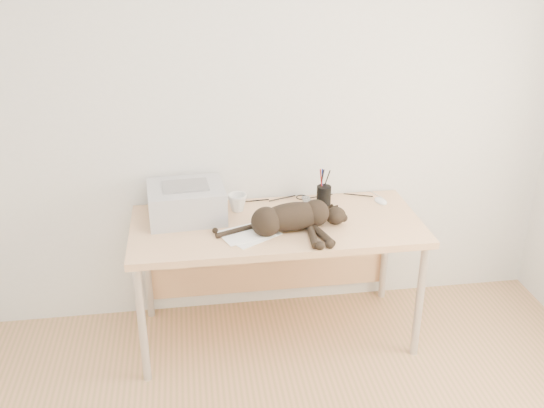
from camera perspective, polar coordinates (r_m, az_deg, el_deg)
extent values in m
plane|color=silver|center=(3.47, -0.43, 9.16)|extent=(3.50, 0.00, 3.50)
cube|color=tan|center=(3.35, 0.45, -2.09)|extent=(1.60, 0.70, 0.04)
cylinder|color=silver|center=(3.26, -12.12, -11.08)|extent=(0.04, 0.04, 0.70)
cylinder|color=silver|center=(3.47, 13.71, -8.91)|extent=(0.04, 0.04, 0.70)
cylinder|color=silver|center=(3.77, -11.69, -5.81)|extent=(0.04, 0.04, 0.70)
cylinder|color=silver|center=(3.95, 10.61, -4.23)|extent=(0.04, 0.04, 0.70)
cube|color=tan|center=(3.79, -0.33, -4.22)|extent=(1.48, 0.02, 0.60)
cube|color=#AEAEB3|center=(3.40, -8.07, 0.19)|extent=(0.44, 0.38, 0.19)
cube|color=black|center=(3.40, -8.07, 0.33)|extent=(0.35, 0.04, 0.11)
cube|color=slate|center=(3.36, -8.16, 1.72)|extent=(0.26, 0.19, 0.01)
cube|color=white|center=(3.21, -1.88, -2.94)|extent=(0.33, 0.30, 0.00)
cube|color=white|center=(3.22, -2.46, -2.77)|extent=(0.32, 0.27, 0.00)
ellipsoid|color=black|center=(3.23, 1.97, -1.20)|extent=(0.39, 0.20, 0.15)
sphere|color=black|center=(3.19, -0.56, -1.69)|extent=(0.16, 0.16, 0.16)
ellipsoid|color=black|center=(3.31, 6.01, -1.10)|extent=(0.13, 0.12, 0.10)
cone|color=black|center=(3.33, 5.65, -0.17)|extent=(0.05, 0.06, 0.05)
cone|color=black|center=(3.34, 6.11, -0.25)|extent=(0.05, 0.06, 0.05)
cylinder|color=black|center=(3.16, 3.85, -3.04)|extent=(0.07, 0.22, 0.04)
cylinder|color=black|center=(3.18, 4.76, -2.91)|extent=(0.07, 0.22, 0.04)
cylinder|color=black|center=(3.23, -3.39, -2.52)|extent=(0.24, 0.06, 0.03)
imported|color=white|center=(3.47, -3.27, 0.13)|extent=(0.15, 0.15, 0.10)
cylinder|color=black|center=(3.55, 4.90, 0.80)|extent=(0.08, 0.08, 0.12)
cylinder|color=#990C0C|center=(3.52, 4.74, 1.97)|extent=(0.01, 0.01, 0.16)
cylinder|color=navy|center=(3.53, 5.10, 2.05)|extent=(0.01, 0.01, 0.16)
cylinder|color=black|center=(3.51, 4.99, 1.90)|extent=(0.01, 0.01, 0.16)
cube|color=slate|center=(3.57, 3.39, 0.13)|extent=(0.05, 0.16, 0.02)
cube|color=black|center=(3.40, 4.33, -1.17)|extent=(0.15, 0.19, 0.02)
ellipsoid|color=white|center=(3.64, 10.20, 0.44)|extent=(0.09, 0.12, 0.03)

